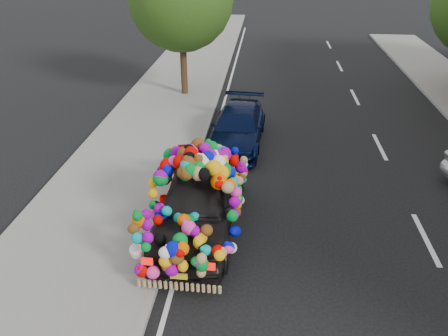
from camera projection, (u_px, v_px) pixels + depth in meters
The scene contains 6 objects.
ground at pixel (272, 230), 10.54m from camera, with size 100.00×100.00×0.00m, color black.
sidewalk at pixel (99, 218), 10.87m from camera, with size 4.00×60.00×0.12m, color gray.
kerb at pixel (176, 222), 10.71m from camera, with size 0.15×60.00×0.13m, color gray.
lane_markings at pixel (426, 239), 10.23m from camera, with size 6.00×50.00×0.01m, color silver, non-canonical shape.
plush_art_car at pixel (198, 189), 10.09m from camera, with size 2.25×4.68×2.16m.
navy_sedan at pixel (238, 127), 14.56m from camera, with size 1.68×4.12×1.20m, color black.
Camera 1 is at (-0.32, -8.61, 6.35)m, focal length 35.00 mm.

